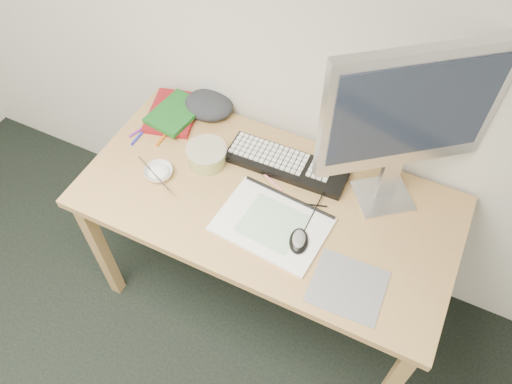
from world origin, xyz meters
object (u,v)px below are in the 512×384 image
at_px(sketchpad, 272,224).
at_px(keyboard, 287,164).
at_px(monitor, 410,115).
at_px(desk, 267,212).
at_px(rice_bowl, 159,173).

distance_m(sketchpad, keyboard, 0.28).
distance_m(keyboard, monitor, 0.55).
bearing_deg(sketchpad, desk, 128.42).
xyz_separation_m(keyboard, rice_bowl, (-0.42, -0.25, 0.00)).
height_order(monitor, rice_bowl, monitor).
bearing_deg(desk, rice_bowl, -169.42).
distance_m(sketchpad, monitor, 0.60).
bearing_deg(rice_bowl, desk, 10.58).
bearing_deg(monitor, sketchpad, -174.78).
bearing_deg(keyboard, desk, -91.82).
bearing_deg(monitor, desk, 169.86).
distance_m(desk, sketchpad, 0.14).
relative_size(sketchpad, rice_bowl, 3.50).
relative_size(desk, rice_bowl, 12.79).
relative_size(keyboard, rice_bowl, 4.35).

